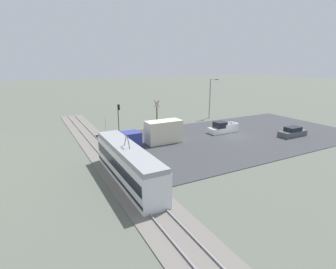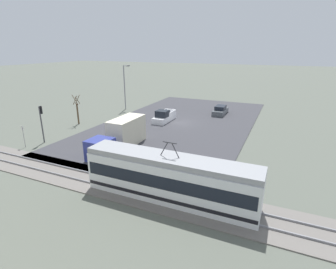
{
  "view_description": "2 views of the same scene",
  "coord_description": "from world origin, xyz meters",
  "px_view_note": "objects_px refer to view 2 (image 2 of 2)",
  "views": [
    {
      "loc": [
        -30.48,
        28.47,
        11.53
      ],
      "look_at": [
        -0.86,
        12.59,
        2.16
      ],
      "focal_mm": 28.0,
      "sensor_mm": 36.0,
      "label": 1
    },
    {
      "loc": [
        -14.6,
        36.9,
        11.22
      ],
      "look_at": [
        -2.67,
        10.49,
        1.61
      ],
      "focal_mm": 28.0,
      "sensor_mm": 36.0,
      "label": 2
    }
  ],
  "objects_px": {
    "pickup_truck": "(164,117)",
    "traffic_light_pole": "(41,119)",
    "light_rail_tram": "(170,178)",
    "no_parking_sign": "(23,135)",
    "street_lamp_near_crossing": "(125,84)",
    "box_truck": "(121,135)",
    "sedan_car_0": "(220,111)",
    "street_tree": "(77,111)"
  },
  "relations": [
    {
      "from": "light_rail_tram",
      "to": "traffic_light_pole",
      "type": "relative_size",
      "value": 2.96
    },
    {
      "from": "traffic_light_pole",
      "to": "sedan_car_0",
      "type": "bearing_deg",
      "value": -125.68
    },
    {
      "from": "no_parking_sign",
      "to": "street_lamp_near_crossing",
      "type": "bearing_deg",
      "value": -89.18
    },
    {
      "from": "pickup_truck",
      "to": "traffic_light_pole",
      "type": "xyz_separation_m",
      "value": [
        9.54,
        14.83,
        2.21
      ]
    },
    {
      "from": "light_rail_tram",
      "to": "traffic_light_pole",
      "type": "distance_m",
      "value": 20.27
    },
    {
      "from": "light_rail_tram",
      "to": "traffic_light_pole",
      "type": "height_order",
      "value": "light_rail_tram"
    },
    {
      "from": "light_rail_tram",
      "to": "box_truck",
      "type": "height_order",
      "value": "light_rail_tram"
    },
    {
      "from": "light_rail_tram",
      "to": "traffic_light_pole",
      "type": "bearing_deg",
      "value": -15.48
    },
    {
      "from": "traffic_light_pole",
      "to": "no_parking_sign",
      "type": "bearing_deg",
      "value": 71.36
    },
    {
      "from": "pickup_truck",
      "to": "no_parking_sign",
      "type": "xyz_separation_m",
      "value": [
        10.27,
        17.0,
        0.77
      ]
    },
    {
      "from": "box_truck",
      "to": "sedan_car_0",
      "type": "xyz_separation_m",
      "value": [
        -6.71,
        -20.82,
        -0.88
      ]
    },
    {
      "from": "no_parking_sign",
      "to": "traffic_light_pole",
      "type": "bearing_deg",
      "value": -108.64
    },
    {
      "from": "traffic_light_pole",
      "to": "no_parking_sign",
      "type": "xyz_separation_m",
      "value": [
        0.73,
        2.17,
        -1.45
      ]
    },
    {
      "from": "light_rail_tram",
      "to": "box_truck",
      "type": "relative_size",
      "value": 1.52
    },
    {
      "from": "light_rail_tram",
      "to": "street_lamp_near_crossing",
      "type": "xyz_separation_m",
      "value": [
        20.55,
        -25.54,
        2.94
      ]
    },
    {
      "from": "box_truck",
      "to": "sedan_car_0",
      "type": "relative_size",
      "value": 1.87
    },
    {
      "from": "traffic_light_pole",
      "to": "box_truck",
      "type": "bearing_deg",
      "value": -166.93
    },
    {
      "from": "box_truck",
      "to": "pickup_truck",
      "type": "bearing_deg",
      "value": -88.39
    },
    {
      "from": "pickup_truck",
      "to": "traffic_light_pole",
      "type": "relative_size",
      "value": 1.14
    },
    {
      "from": "street_tree",
      "to": "light_rail_tram",
      "type": "bearing_deg",
      "value": 147.68
    },
    {
      "from": "pickup_truck",
      "to": "sedan_car_0",
      "type": "relative_size",
      "value": 1.1
    },
    {
      "from": "pickup_truck",
      "to": "street_lamp_near_crossing",
      "type": "bearing_deg",
      "value": -26.63
    },
    {
      "from": "street_tree",
      "to": "street_lamp_near_crossing",
      "type": "relative_size",
      "value": 0.56
    },
    {
      "from": "box_truck",
      "to": "traffic_light_pole",
      "type": "xyz_separation_m",
      "value": [
        9.89,
        2.29,
        1.42
      ]
    },
    {
      "from": "street_tree",
      "to": "street_lamp_near_crossing",
      "type": "height_order",
      "value": "street_lamp_near_crossing"
    },
    {
      "from": "light_rail_tram",
      "to": "no_parking_sign",
      "type": "relative_size",
      "value": 5.24
    },
    {
      "from": "box_truck",
      "to": "no_parking_sign",
      "type": "relative_size",
      "value": 3.45
    },
    {
      "from": "traffic_light_pole",
      "to": "street_tree",
      "type": "xyz_separation_m",
      "value": [
        1.97,
        -8.18,
        -0.92
      ]
    },
    {
      "from": "light_rail_tram",
      "to": "street_lamp_near_crossing",
      "type": "height_order",
      "value": "street_lamp_near_crossing"
    },
    {
      "from": "light_rail_tram",
      "to": "street_tree",
      "type": "distance_m",
      "value": 25.4
    },
    {
      "from": "sedan_car_0",
      "to": "traffic_light_pole",
      "type": "relative_size",
      "value": 1.04
    },
    {
      "from": "sedan_car_0",
      "to": "box_truck",
      "type": "bearing_deg",
      "value": 72.14
    },
    {
      "from": "box_truck",
      "to": "street_tree",
      "type": "xyz_separation_m",
      "value": [
        11.86,
        -5.89,
        0.5
      ]
    },
    {
      "from": "pickup_truck",
      "to": "no_parking_sign",
      "type": "height_order",
      "value": "no_parking_sign"
    },
    {
      "from": "pickup_truck",
      "to": "sedan_car_0",
      "type": "height_order",
      "value": "pickup_truck"
    },
    {
      "from": "pickup_truck",
      "to": "traffic_light_pole",
      "type": "distance_m",
      "value": 17.77
    },
    {
      "from": "sedan_car_0",
      "to": "traffic_light_pole",
      "type": "bearing_deg",
      "value": 54.32
    },
    {
      "from": "box_truck",
      "to": "sedan_car_0",
      "type": "height_order",
      "value": "box_truck"
    },
    {
      "from": "street_tree",
      "to": "no_parking_sign",
      "type": "relative_size",
      "value": 1.77
    },
    {
      "from": "light_rail_tram",
      "to": "pickup_truck",
      "type": "xyz_separation_m",
      "value": [
        9.96,
        -20.23,
        -0.99
      ]
    },
    {
      "from": "box_truck",
      "to": "traffic_light_pole",
      "type": "distance_m",
      "value": 10.25
    },
    {
      "from": "pickup_truck",
      "to": "light_rail_tram",
      "type": "bearing_deg",
      "value": 116.22
    }
  ]
}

